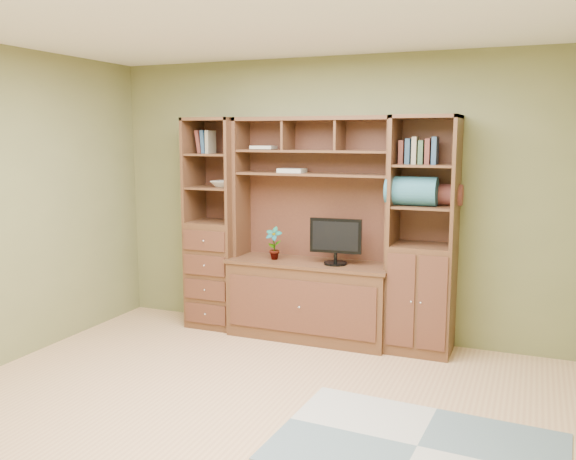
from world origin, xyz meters
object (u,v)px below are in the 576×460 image
at_px(left_tower, 216,224).
at_px(monitor, 336,233).
at_px(right_tower, 423,236).
at_px(center_hutch, 310,230).

distance_m(left_tower, monitor, 1.26).
height_order(left_tower, right_tower, same).
distance_m(right_tower, monitor, 0.77).
bearing_deg(left_tower, right_tower, 0.00).
height_order(center_hutch, right_tower, same).
distance_m(left_tower, right_tower, 2.02).
bearing_deg(right_tower, center_hutch, -177.77).
relative_size(right_tower, monitor, 3.56).
height_order(right_tower, monitor, right_tower).
relative_size(left_tower, right_tower, 1.00).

